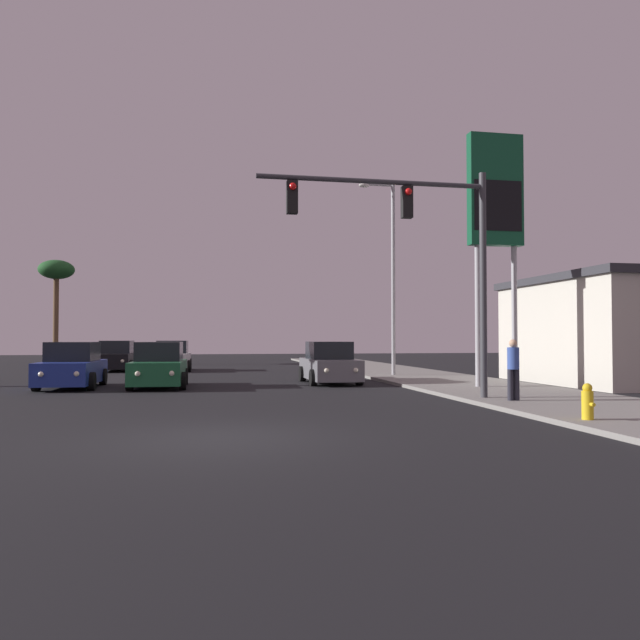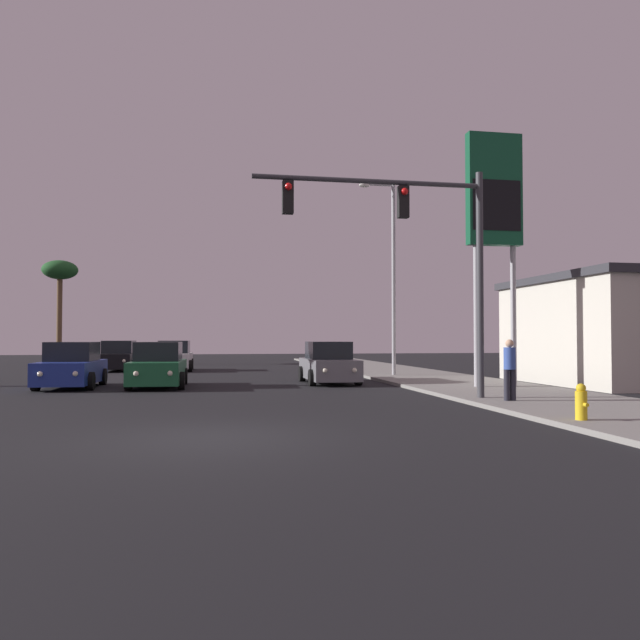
% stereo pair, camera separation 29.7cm
% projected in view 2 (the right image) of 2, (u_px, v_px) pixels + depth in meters
% --- Properties ---
extents(ground_plane, '(120.00, 120.00, 0.00)m').
position_uv_depth(ground_plane, '(209.00, 438.00, 11.37)').
color(ground_plane, black).
extents(sidewalk_right, '(5.00, 60.00, 0.12)m').
position_uv_depth(sidewalk_right, '(471.00, 386.00, 22.88)').
color(sidewalk_right, gray).
rests_on(sidewalk_right, ground).
extents(car_green, '(2.04, 4.34, 1.68)m').
position_uv_depth(car_green, '(158.00, 367.00, 23.13)').
color(car_green, '#195933').
rests_on(car_green, ground).
extents(car_black, '(2.04, 4.33, 1.68)m').
position_uv_depth(car_black, '(119.00, 357.00, 34.63)').
color(car_black, black).
rests_on(car_black, ground).
extents(car_white, '(2.04, 4.34, 1.68)m').
position_uv_depth(car_white, '(174.00, 357.00, 34.76)').
color(car_white, silver).
rests_on(car_white, ground).
extents(car_grey, '(2.04, 4.31, 1.68)m').
position_uv_depth(car_grey, '(329.00, 364.00, 25.15)').
color(car_grey, slate).
rests_on(car_grey, ground).
extents(car_blue, '(2.04, 4.33, 1.68)m').
position_uv_depth(car_blue, '(72.00, 367.00, 22.90)').
color(car_blue, navy).
rests_on(car_blue, ground).
extents(traffic_light_mast, '(6.67, 0.36, 6.50)m').
position_uv_depth(traffic_light_mast, '(418.00, 237.00, 17.65)').
color(traffic_light_mast, '#38383D').
rests_on(traffic_light_mast, sidewalk_right).
extents(street_lamp, '(1.74, 0.24, 9.00)m').
position_uv_depth(street_lamp, '(391.00, 267.00, 29.02)').
color(street_lamp, '#99999E').
rests_on(street_lamp, sidewalk_right).
extents(gas_station_sign, '(2.00, 0.42, 9.00)m').
position_uv_depth(gas_station_sign, '(494.00, 203.00, 22.17)').
color(gas_station_sign, '#99999E').
rests_on(gas_station_sign, sidewalk_right).
extents(fire_hydrant, '(0.24, 0.34, 0.76)m').
position_uv_depth(fire_hydrant, '(581.00, 402.00, 12.97)').
color(fire_hydrant, gold).
rests_on(fire_hydrant, sidewalk_right).
extents(pedestrian_on_sidewalk, '(0.34, 0.32, 1.67)m').
position_uv_depth(pedestrian_on_sidewalk, '(510.00, 367.00, 17.00)').
color(pedestrian_on_sidewalk, '#23232D').
rests_on(pedestrian_on_sidewalk, sidewalk_right).
extents(palm_tree_far, '(2.40, 2.40, 7.22)m').
position_uv_depth(palm_tree_far, '(60.00, 275.00, 43.21)').
color(palm_tree_far, brown).
rests_on(palm_tree_far, ground).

